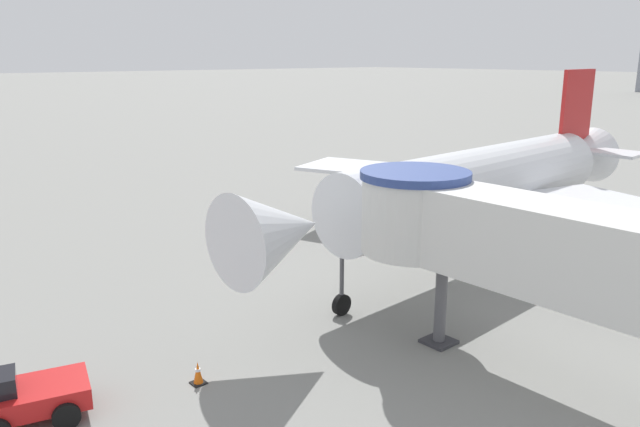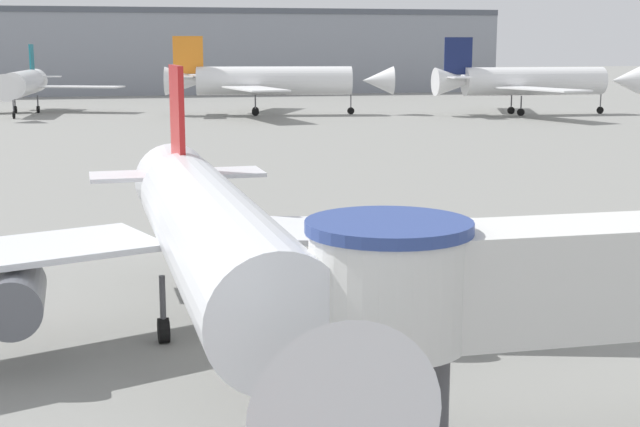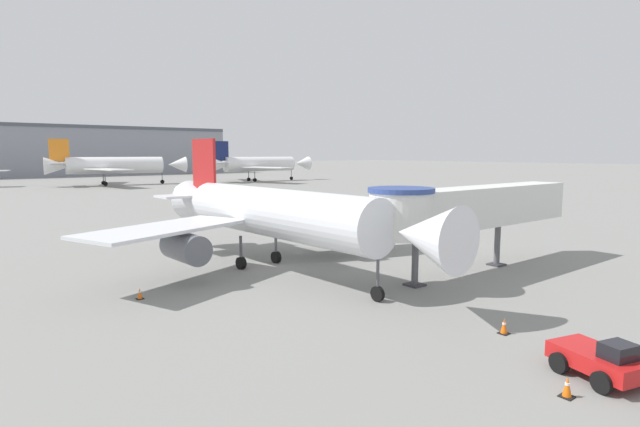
{
  "view_description": "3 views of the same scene",
  "coord_description": "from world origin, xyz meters",
  "px_view_note": "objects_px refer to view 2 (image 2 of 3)",
  "views": [
    {
      "loc": [
        18.05,
        -27.01,
        10.5
      ],
      "look_at": [
        -6.13,
        -6.26,
        2.41
      ],
      "focal_mm": 35.0,
      "sensor_mm": 36.0,
      "label": 1
    },
    {
      "loc": [
        -2.9,
        -29.86,
        10.54
      ],
      "look_at": [
        3.82,
        1.28,
        4.52
      ],
      "focal_mm": 50.0,
      "sensor_mm": 36.0,
      "label": 2
    },
    {
      "loc": [
        -19.5,
        -30.51,
        8.51
      ],
      "look_at": [
        3.97,
        -0.52,
        3.87
      ],
      "focal_mm": 28.0,
      "sensor_mm": 36.0,
      "label": 3
    }
  ],
  "objects_px": {
    "background_jet_navy_tail": "(530,81)",
    "background_jet_teal_tail": "(23,83)",
    "main_airplane": "(213,239)",
    "jet_bridge": "(631,273)",
    "background_jet_orange_tail": "(270,81)"
  },
  "relations": [
    {
      "from": "background_jet_navy_tail",
      "to": "background_jet_teal_tail",
      "type": "bearing_deg",
      "value": 78.27
    },
    {
      "from": "main_airplane",
      "to": "jet_bridge",
      "type": "xyz_separation_m",
      "value": [
        10.05,
        -9.21,
        0.59
      ]
    },
    {
      "from": "background_jet_orange_tail",
      "to": "main_airplane",
      "type": "bearing_deg",
      "value": 178.03
    },
    {
      "from": "jet_bridge",
      "to": "background_jet_teal_tail",
      "type": "bearing_deg",
      "value": 102.08
    },
    {
      "from": "jet_bridge",
      "to": "background_jet_teal_tail",
      "type": "height_order",
      "value": "background_jet_teal_tail"
    },
    {
      "from": "background_jet_orange_tail",
      "to": "background_jet_navy_tail",
      "type": "bearing_deg",
      "value": -93.69
    },
    {
      "from": "main_airplane",
      "to": "background_jet_teal_tail",
      "type": "relative_size",
      "value": 0.93
    },
    {
      "from": "jet_bridge",
      "to": "background_jet_teal_tail",
      "type": "distance_m",
      "value": 130.12
    },
    {
      "from": "main_airplane",
      "to": "background_jet_navy_tail",
      "type": "xyz_separation_m",
      "value": [
        58.34,
        99.13,
        1.04
      ]
    },
    {
      "from": "background_jet_orange_tail",
      "to": "jet_bridge",
      "type": "bearing_deg",
      "value": -176.32
    },
    {
      "from": "main_airplane",
      "to": "jet_bridge",
      "type": "bearing_deg",
      "value": -45.52
    },
    {
      "from": "main_airplane",
      "to": "background_jet_teal_tail",
      "type": "height_order",
      "value": "background_jet_teal_tail"
    },
    {
      "from": "main_airplane",
      "to": "background_jet_navy_tail",
      "type": "distance_m",
      "value": 115.03
    },
    {
      "from": "jet_bridge",
      "to": "background_jet_orange_tail",
      "type": "height_order",
      "value": "background_jet_orange_tail"
    },
    {
      "from": "main_airplane",
      "to": "background_jet_orange_tail",
      "type": "xyz_separation_m",
      "value": [
        19.03,
        107.33,
        1.12
      ]
    }
  ]
}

